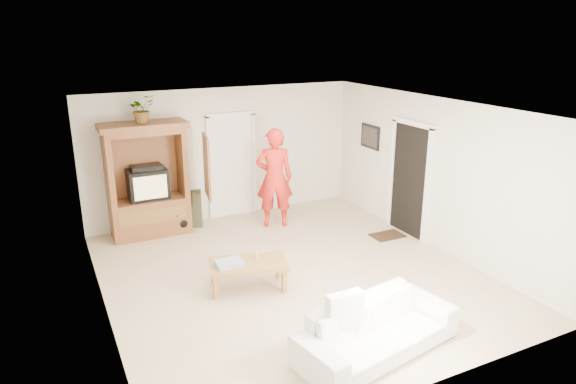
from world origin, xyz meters
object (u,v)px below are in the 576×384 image
object	(u,v)px
armoire	(149,187)
man	(274,178)
sofa	(377,329)
coffee_table	(248,266)

from	to	relation	value
armoire	man	bearing A→B (deg)	-15.85
sofa	armoire	bearing A→B (deg)	97.18
man	coffee_table	world-z (taller)	man
armoire	coffee_table	xyz separation A→B (m)	(0.80, -2.78, -0.54)
armoire	coffee_table	world-z (taller)	armoire
armoire	coffee_table	size ratio (longest dim) A/B	1.67
armoire	sofa	world-z (taller)	armoire
armoire	man	distance (m)	2.32
man	sofa	world-z (taller)	man
man	sofa	bearing A→B (deg)	101.59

